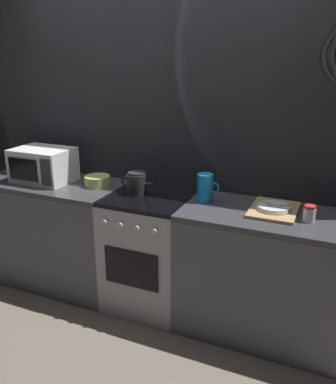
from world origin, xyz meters
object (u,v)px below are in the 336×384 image
object	(u,v)px
pitcher	(205,188)
dish_pile	(274,209)
stove_unit	(150,251)
kettle	(137,183)
spice_jar	(309,214)
mixing_bowl	(97,181)
microwave	(43,165)

from	to	relation	value
pitcher	dish_pile	bearing A→B (deg)	-0.64
stove_unit	pitcher	size ratio (longest dim) A/B	4.50
dish_pile	kettle	bearing A→B (deg)	-177.76
dish_pile	spice_jar	size ratio (longest dim) A/B	3.81
mixing_bowl	pitcher	xyz separation A→B (m)	(0.89, 0.00, 0.06)
stove_unit	pitcher	bearing A→B (deg)	7.50
mixing_bowl	stove_unit	bearing A→B (deg)	-6.39
pitcher	spice_jar	world-z (taller)	pitcher
dish_pile	spice_jar	world-z (taller)	spice_jar
stove_unit	kettle	distance (m)	0.54
stove_unit	dish_pile	bearing A→B (deg)	3.13
spice_jar	dish_pile	bearing A→B (deg)	160.62
pitcher	dish_pile	distance (m)	0.49
stove_unit	dish_pile	size ratio (longest dim) A/B	2.25
stove_unit	microwave	xyz separation A→B (m)	(-0.95, -0.01, 0.59)
spice_jar	pitcher	bearing A→B (deg)	173.11
spice_jar	microwave	bearing A→B (deg)	179.43
pitcher	spice_jar	size ratio (longest dim) A/B	1.90
kettle	pitcher	world-z (taller)	pitcher
microwave	kettle	bearing A→B (deg)	1.39
pitcher	spice_jar	distance (m)	0.72
microwave	pitcher	bearing A→B (deg)	2.73
pitcher	spice_jar	xyz separation A→B (m)	(0.71, -0.09, -0.05)
stove_unit	microwave	world-z (taller)	microwave
kettle	mixing_bowl	xyz separation A→B (m)	(-0.38, 0.04, -0.04)
mixing_bowl	dish_pile	world-z (taller)	mixing_bowl
stove_unit	kettle	world-z (taller)	kettle
mixing_bowl	spice_jar	distance (m)	1.61
spice_jar	stove_unit	bearing A→B (deg)	178.39
stove_unit	kettle	bearing A→B (deg)	174.80
microwave	kettle	size ratio (longest dim) A/B	1.62
kettle	spice_jar	xyz separation A→B (m)	(1.23, -0.04, -0.03)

